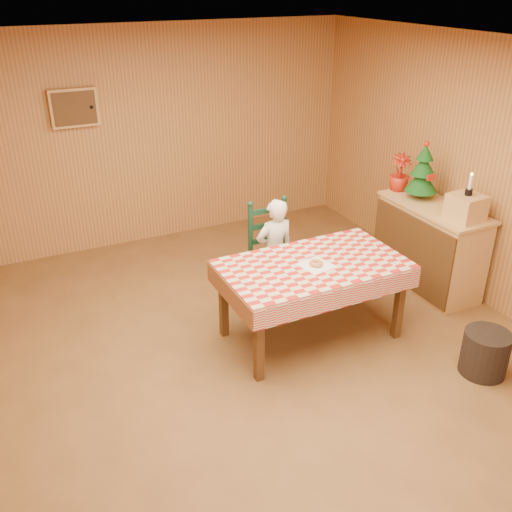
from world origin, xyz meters
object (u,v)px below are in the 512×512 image
at_px(ladder_chair, 272,255).
at_px(christmas_tree, 423,173).
at_px(dining_table, 313,271).
at_px(seated_child, 275,252).
at_px(shelf_unit, 429,246).
at_px(storage_bin, 485,353).
at_px(crate, 466,207).

height_order(ladder_chair, christmas_tree, christmas_tree).
bearing_deg(christmas_tree, ladder_chair, 171.61).
relative_size(dining_table, ladder_chair, 1.53).
bearing_deg(seated_child, shelf_unit, 165.09).
xyz_separation_m(dining_table, seated_child, (0.00, 0.73, -0.13)).
xyz_separation_m(christmas_tree, storage_bin, (-0.59, -1.67, -1.01)).
relative_size(shelf_unit, crate, 4.13).
relative_size(ladder_chair, crate, 3.60).
bearing_deg(dining_table, crate, -3.66).
relative_size(shelf_unit, storage_bin, 3.16).
bearing_deg(crate, shelf_unit, 91.23).
xyz_separation_m(shelf_unit, crate, (0.01, -0.40, 0.59)).
bearing_deg(dining_table, ladder_chair, 90.00).
bearing_deg(storage_bin, ladder_chair, 118.74).
xyz_separation_m(dining_table, christmas_tree, (1.64, 0.54, 0.52)).
bearing_deg(seated_child, ladder_chair, -90.00).
distance_m(crate, christmas_tree, 0.67).
bearing_deg(crate, seated_child, 153.06).
height_order(dining_table, storage_bin, dining_table).
distance_m(seated_child, storage_bin, 2.16).
height_order(dining_table, ladder_chair, ladder_chair).
bearing_deg(christmas_tree, storage_bin, -109.60).
bearing_deg(storage_bin, christmas_tree, 70.40).
distance_m(dining_table, shelf_unit, 1.68).
bearing_deg(seated_child, storage_bin, 119.47).
relative_size(ladder_chair, storage_bin, 2.76).
height_order(seated_child, christmas_tree, christmas_tree).
distance_m(shelf_unit, storage_bin, 1.56).
bearing_deg(dining_table, seated_child, 90.00).
bearing_deg(dining_table, shelf_unit, 10.23).
distance_m(ladder_chair, shelf_unit, 1.71).
height_order(dining_table, crate, crate).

